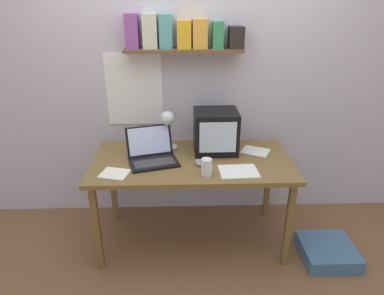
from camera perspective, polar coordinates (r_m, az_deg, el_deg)
ground_plane at (r=3.05m, az=0.00°, el=-14.83°), size 12.00×12.00×0.00m
back_wall at (r=2.96m, az=-0.39°, el=12.20°), size 5.60×0.24×2.60m
corner_desk at (r=2.67m, az=0.00°, el=-3.22°), size 1.53×0.77×0.75m
crt_monitor at (r=2.73m, az=3.97°, el=2.70°), size 0.35×0.31×0.34m
laptop at (r=2.63m, az=-6.70°, el=-0.89°), size 0.43×0.40×0.24m
desk_lamp at (r=2.71m, az=-4.08°, el=3.89°), size 0.14×0.19×0.34m
juice_glass at (r=2.40m, az=2.43°, el=-3.41°), size 0.08×0.08×0.12m
computer_mouse at (r=2.56m, az=1.15°, el=-2.49°), size 0.08×0.12×0.03m
loose_paper_near_laptop at (r=2.50m, az=-12.77°, el=-4.22°), size 0.23×0.21×0.00m
loose_paper_near_monitor at (r=2.83m, az=10.51°, el=-0.58°), size 0.26×0.25×0.00m
open_notebook at (r=2.49m, az=7.77°, el=-3.93°), size 0.29×0.23×0.00m
floor_cushion at (r=3.03m, az=21.63°, el=-15.78°), size 0.41×0.41×0.11m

